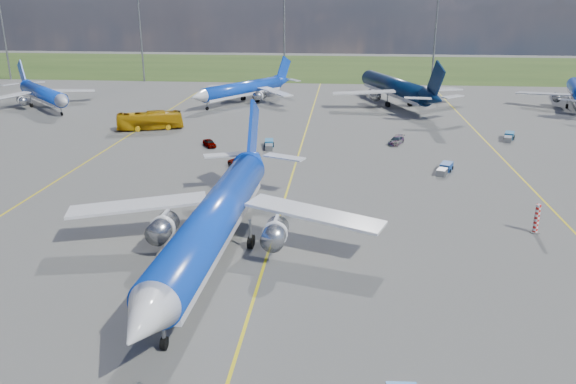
# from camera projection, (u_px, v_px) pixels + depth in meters

# --- Properties ---
(ground) EXTENTS (400.00, 400.00, 0.00)m
(ground) POSITION_uv_depth(u_px,v_px,m) (267.00, 256.00, 51.13)
(ground) COLOR #545452
(ground) RESTS_ON ground
(grass_strip) EXTENTS (400.00, 80.00, 0.01)m
(grass_strip) POSITION_uv_depth(u_px,v_px,m) (326.00, 67.00, 192.21)
(grass_strip) COLOR #2D4719
(grass_strip) RESTS_ON ground
(taxiway_lines) EXTENTS (60.25, 160.00, 0.02)m
(taxiway_lines) POSITION_uv_depth(u_px,v_px,m) (295.00, 169.00, 77.16)
(taxiway_lines) COLOR yellow
(taxiway_lines) RESTS_ON ground
(floodlight_masts) EXTENTS (202.20, 0.50, 22.70)m
(floodlight_masts) POSITION_uv_depth(u_px,v_px,m) (359.00, 37.00, 149.56)
(floodlight_masts) COLOR slate
(floodlight_masts) RESTS_ON ground
(warning_post) EXTENTS (0.50, 0.50, 3.00)m
(warning_post) POSITION_uv_depth(u_px,v_px,m) (537.00, 219.00, 55.73)
(warning_post) COLOR red
(warning_post) RESTS_ON ground
(bg_jet_nw) EXTENTS (41.49, 41.55, 8.73)m
(bg_jet_nw) POSITION_uv_depth(u_px,v_px,m) (45.00, 108.00, 120.63)
(bg_jet_nw) COLOR #0E3DC7
(bg_jet_nw) RESTS_ON ground
(bg_jet_nnw) EXTENTS (40.18, 42.77, 8.95)m
(bg_jet_nnw) POSITION_uv_depth(u_px,v_px,m) (244.00, 103.00, 126.38)
(bg_jet_nnw) COLOR #0E3DC7
(bg_jet_nnw) RESTS_ON ground
(bg_jet_n) EXTENTS (44.29, 50.36, 11.01)m
(bg_jet_n) POSITION_uv_depth(u_px,v_px,m) (393.00, 104.00, 124.55)
(bg_jet_n) COLOR #071A3B
(bg_jet_n) RESTS_ON ground
(main_airliner) EXTENTS (33.36, 43.04, 11.01)m
(main_airliner) POSITION_uv_depth(u_px,v_px,m) (217.00, 258.00, 50.66)
(main_airliner) COLOR #0E3DC7
(main_airliner) RESTS_ON ground
(apron_bus) EXTENTS (11.80, 6.61, 3.23)m
(apron_bus) POSITION_uv_depth(u_px,v_px,m) (150.00, 121.00, 99.95)
(apron_bus) COLOR #C18B0B
(apron_bus) RESTS_ON ground
(service_car_a) EXTENTS (3.03, 3.69, 1.18)m
(service_car_a) POSITION_uv_depth(u_px,v_px,m) (209.00, 143.00, 88.67)
(service_car_a) COLOR #999999
(service_car_a) RESTS_ON ground
(service_car_b) EXTENTS (4.89, 4.14, 1.24)m
(service_car_b) POSITION_uv_depth(u_px,v_px,m) (243.00, 163.00, 77.70)
(service_car_b) COLOR #999999
(service_car_b) RESTS_ON ground
(service_car_c) EXTENTS (3.19, 4.48, 1.21)m
(service_car_c) POSITION_uv_depth(u_px,v_px,m) (396.00, 140.00, 90.28)
(service_car_c) COLOR #999999
(service_car_c) RESTS_ON ground
(baggage_tug_w) EXTENTS (2.93, 4.83, 1.06)m
(baggage_tug_w) POSITION_uv_depth(u_px,v_px,m) (445.00, 168.00, 75.69)
(baggage_tug_w) COLOR navy
(baggage_tug_w) RESTS_ON ground
(baggage_tug_c) EXTENTS (1.75, 4.67, 1.02)m
(baggage_tug_c) POSITION_uv_depth(u_px,v_px,m) (269.00, 144.00, 88.27)
(baggage_tug_c) COLOR #1B68A4
(baggage_tug_c) RESTS_ON ground
(baggage_tug_e) EXTENTS (2.85, 4.98, 1.08)m
(baggage_tug_e) POSITION_uv_depth(u_px,v_px,m) (509.00, 137.00, 93.07)
(baggage_tug_e) COLOR #17588A
(baggage_tug_e) RESTS_ON ground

